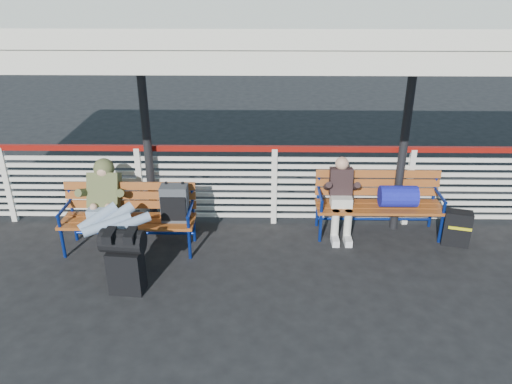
{
  "coord_description": "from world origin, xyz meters",
  "views": [
    {
      "loc": [
        -0.17,
        -4.9,
        3.6
      ],
      "look_at": [
        -0.26,
        1.0,
        0.92
      ],
      "focal_mm": 35.0,
      "sensor_mm": 36.0,
      "label": 1
    }
  ],
  "objects_px": {
    "bench_left": "(146,208)",
    "luggage_stack": "(125,259)",
    "traveler_man": "(109,213)",
    "bench_right": "(387,197)",
    "suitcase_side": "(457,228)",
    "companion_person": "(341,197)"
  },
  "relations": [
    {
      "from": "bench_left",
      "to": "luggage_stack",
      "type": "bearing_deg",
      "value": -92.2
    },
    {
      "from": "bench_left",
      "to": "traveler_man",
      "type": "relative_size",
      "value": 1.1
    },
    {
      "from": "bench_right",
      "to": "traveler_man",
      "type": "height_order",
      "value": "traveler_man"
    },
    {
      "from": "traveler_man",
      "to": "suitcase_side",
      "type": "relative_size",
      "value": 3.21
    },
    {
      "from": "luggage_stack",
      "to": "bench_left",
      "type": "xyz_separation_m",
      "value": [
        0.04,
        1.03,
        0.16
      ]
    },
    {
      "from": "bench_left",
      "to": "companion_person",
      "type": "distance_m",
      "value": 2.74
    },
    {
      "from": "bench_left",
      "to": "suitcase_side",
      "type": "height_order",
      "value": "bench_left"
    },
    {
      "from": "luggage_stack",
      "to": "companion_person",
      "type": "bearing_deg",
      "value": 33.78
    },
    {
      "from": "traveler_man",
      "to": "bench_left",
      "type": "bearing_deg",
      "value": 41.48
    },
    {
      "from": "bench_left",
      "to": "suitcase_side",
      "type": "xyz_separation_m",
      "value": [
        4.3,
        0.16,
        -0.36
      ]
    },
    {
      "from": "luggage_stack",
      "to": "bench_left",
      "type": "distance_m",
      "value": 1.04
    },
    {
      "from": "companion_person",
      "to": "traveler_man",
      "type": "bearing_deg",
      "value": -165.8
    },
    {
      "from": "luggage_stack",
      "to": "traveler_man",
      "type": "relative_size",
      "value": 0.51
    },
    {
      "from": "bench_right",
      "to": "companion_person",
      "type": "distance_m",
      "value": 0.66
    },
    {
      "from": "traveler_man",
      "to": "companion_person",
      "type": "xyz_separation_m",
      "value": [
        3.09,
        0.78,
        -0.11
      ]
    },
    {
      "from": "luggage_stack",
      "to": "bench_left",
      "type": "bearing_deg",
      "value": 93.42
    },
    {
      "from": "luggage_stack",
      "to": "traveler_man",
      "type": "height_order",
      "value": "traveler_man"
    },
    {
      "from": "traveler_man",
      "to": "suitcase_side",
      "type": "distance_m",
      "value": 4.74
    },
    {
      "from": "luggage_stack",
      "to": "suitcase_side",
      "type": "height_order",
      "value": "luggage_stack"
    },
    {
      "from": "luggage_stack",
      "to": "suitcase_side",
      "type": "distance_m",
      "value": 4.51
    },
    {
      "from": "luggage_stack",
      "to": "traveler_man",
      "type": "distance_m",
      "value": 0.81
    },
    {
      "from": "companion_person",
      "to": "bench_right",
      "type": "bearing_deg",
      "value": 2.7
    }
  ]
}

